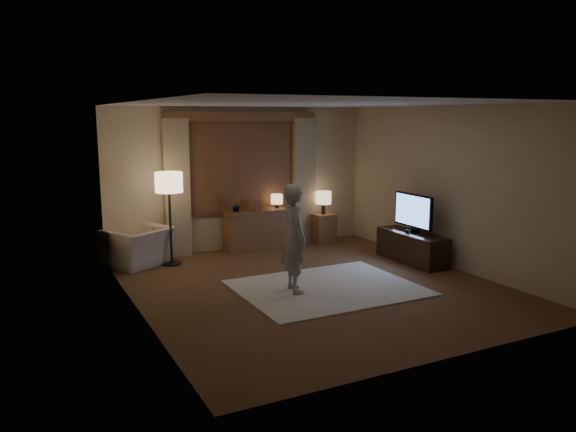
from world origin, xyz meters
TOP-DOWN VIEW (x-y plane):
  - room at (0.00, 0.50)m, footprint 5.04×5.54m
  - rug at (0.11, -0.17)m, footprint 2.50×2.00m
  - sideboard at (0.20, 2.50)m, footprint 1.20×0.40m
  - picture_frame at (0.20, 2.50)m, footprint 0.16×0.02m
  - plant at (-0.20, 2.50)m, footprint 0.17×0.13m
  - table_lamp_sideboard at (0.60, 2.50)m, footprint 0.22×0.22m
  - floor_lamp at (-1.52, 2.14)m, footprint 0.45×0.45m
  - armchair at (-2.02, 2.32)m, footprint 1.26×1.22m
  - side_table at (1.57, 2.45)m, footprint 0.40×0.40m
  - table_lamp_side at (1.57, 2.45)m, footprint 0.30×0.30m
  - tv_stand at (2.15, 0.47)m, footprint 0.45×1.40m
  - tv at (2.15, 0.47)m, footprint 0.22×0.91m
  - person at (-0.39, -0.12)m, footprint 0.44×0.60m

SIDE VIEW (x-z plane):
  - rug at x=0.11m, z-range 0.00..0.02m
  - tv_stand at x=2.15m, z-range 0.00..0.50m
  - side_table at x=1.57m, z-range 0.00..0.56m
  - armchair at x=-2.02m, z-range 0.00..0.63m
  - sideboard at x=0.20m, z-range 0.00..0.70m
  - person at x=-0.39m, z-range 0.02..1.53m
  - picture_frame at x=0.20m, z-range 0.70..0.90m
  - plant at x=-0.20m, z-range 0.70..1.00m
  - tv at x=2.15m, z-range 0.53..1.19m
  - table_lamp_side at x=1.57m, z-range 0.65..1.09m
  - table_lamp_sideboard at x=0.60m, z-range 0.75..1.05m
  - floor_lamp at x=-1.52m, z-range 0.52..2.06m
  - room at x=0.00m, z-range 0.01..2.65m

